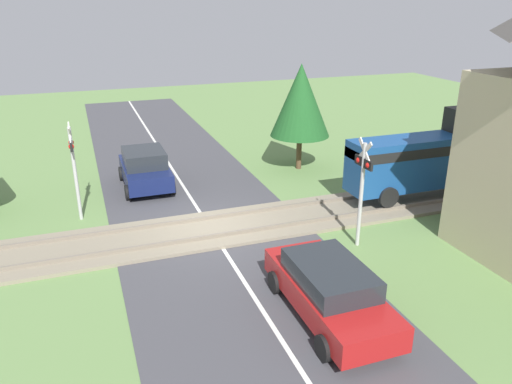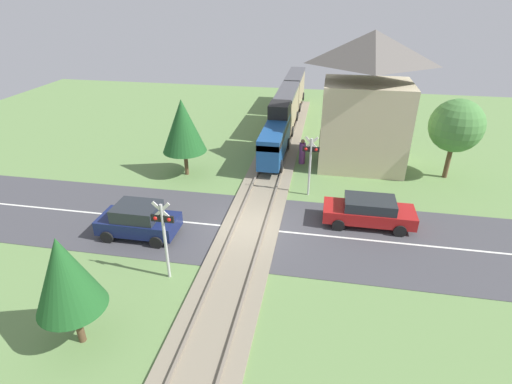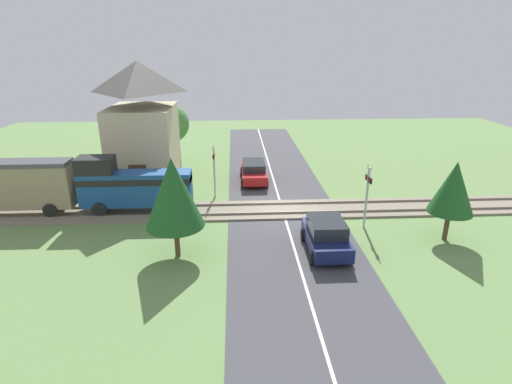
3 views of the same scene
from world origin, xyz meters
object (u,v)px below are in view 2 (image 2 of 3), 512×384
Objects in this scene: car_near_crossing at (138,220)px; crossing_signal_west_approach at (164,231)px; crossing_signal_east_approach at (310,159)px; pedestrian_by_station at (302,152)px; car_far_side at (369,211)px; train at (287,106)px; station_building at (366,104)px.

crossing_signal_west_approach is (2.46, -2.63, 1.37)m from car_near_crossing.
crossing_signal_east_approach reaches higher than pedestrian_by_station.
crossing_signal_west_approach reaches higher than car_near_crossing.
crossing_signal_west_approach reaches higher than pedestrian_by_station.
car_far_side is 1.26× the size of crossing_signal_east_approach.
pedestrian_by_station is (-3.77, 7.07, 0.01)m from car_far_side.
pedestrian_by_station is at bearing 99.05° from crossing_signal_east_approach.
crossing_signal_east_approach is 2.07× the size of pedestrian_by_station.
crossing_signal_west_approach is at bearing -97.37° from train.
car_far_side is 2.61× the size of pedestrian_by_station.
crossing_signal_west_approach is 2.07× the size of pedestrian_by_station.
car_near_crossing is (-4.98, -16.82, -1.07)m from train.
station_building is 4.96m from pedestrian_by_station.
pedestrian_by_station is (-3.69, -0.41, -3.29)m from station_building.
crossing_signal_west_approach is (-2.52, -19.46, 0.30)m from train.
crossing_signal_east_approach is at bearing 139.28° from car_far_side.
station_building reaches higher than car_near_crossing.
crossing_signal_east_approach is at bearing -80.95° from pedestrian_by_station.
train is at bearing 102.55° from crossing_signal_east_approach.
station_building is (-0.07, 7.48, 3.29)m from car_far_side.
car_far_side is at bearing -40.72° from crossing_signal_east_approach.
station_building is (10.48, 10.36, 3.23)m from car_near_crossing.
train is at bearing 111.80° from car_far_side.
train is at bearing 82.63° from crossing_signal_west_approach.
pedestrian_by_station is at bearing -173.65° from station_building.
crossing_signal_east_approach is (-3.06, 2.63, 1.44)m from car_far_side.
car_far_side is 4.29m from crossing_signal_east_approach.
pedestrian_by_station is at bearing 55.70° from car_near_crossing.
car_far_side is at bearing -68.20° from train.
train is 11.59m from crossing_signal_east_approach.
crossing_signal_west_approach is 1.00× the size of crossing_signal_east_approach.
train is 15.06m from car_far_side.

